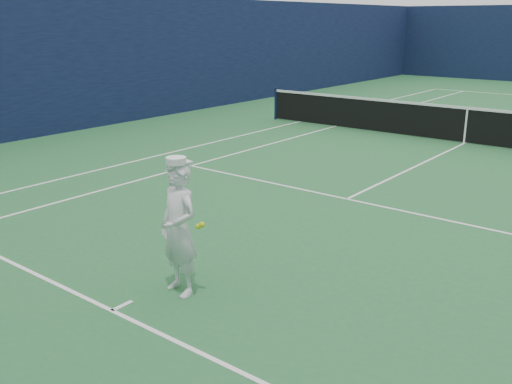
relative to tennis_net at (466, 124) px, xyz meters
The scene contains 5 objects.
ground 0.55m from the tennis_net, ahead, with size 80.00×80.00×0.00m, color #256232.
court_markings 0.55m from the tennis_net, ahead, with size 11.03×23.83×0.01m.
windscreen_fence 1.45m from the tennis_net, ahead, with size 20.12×36.12×4.00m.
tennis_net is the anchor object (origin of this frame).
tennis_player 11.04m from the tennis_net, 88.51° to the right, with size 0.75×0.56×1.72m.
Camera 1 is at (5.00, -15.51, 3.25)m, focal length 40.00 mm.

